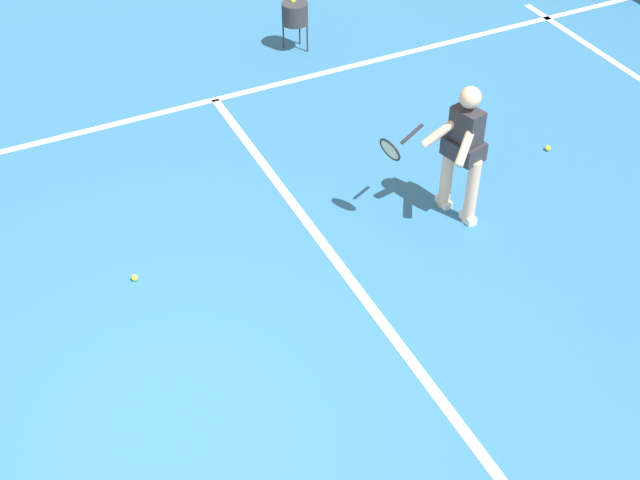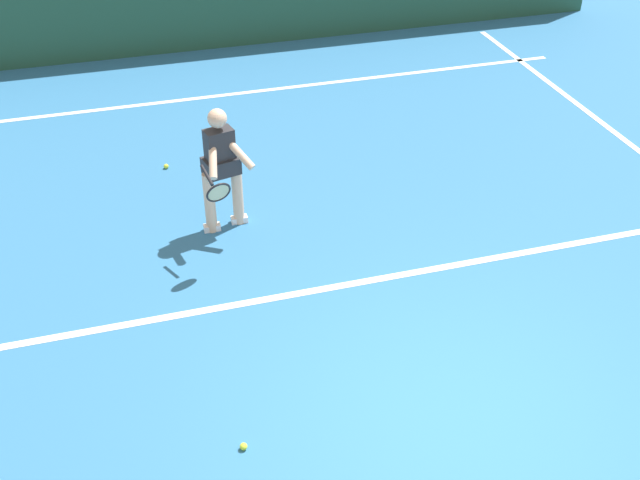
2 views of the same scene
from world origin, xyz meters
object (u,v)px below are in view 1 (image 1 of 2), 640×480
tennis_player (461,148)px  tennis_ball_near (135,278)px  tennis_ball_mid (548,148)px  ball_hopper (295,14)px

tennis_player → tennis_ball_near: bearing=81.9°
tennis_ball_near → tennis_ball_mid: (0.04, -5.06, 0.00)m
tennis_ball_near → tennis_player: bearing=-98.1°
tennis_ball_near → ball_hopper: ball_hopper is taller
tennis_ball_mid → ball_hopper: bearing=24.7°
tennis_ball_near → ball_hopper: (3.62, -3.42, 0.51)m
ball_hopper → tennis_ball_near: bearing=136.6°
tennis_player → ball_hopper: (4.10, -0.02, -0.30)m
tennis_ball_near → tennis_ball_mid: size_ratio=1.00×
tennis_ball_near → tennis_ball_mid: bearing=-89.6°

